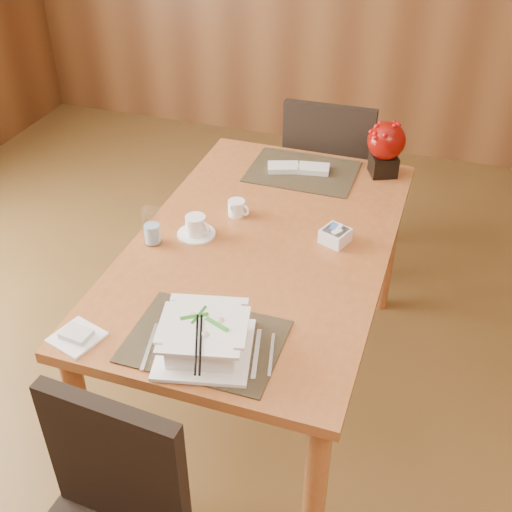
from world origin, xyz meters
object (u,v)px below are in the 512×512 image
(soup_setting, at_px, (204,338))
(sugar_caddy, at_px, (335,236))
(water_glass, at_px, (152,226))
(far_chair, at_px, (330,176))
(berry_decor, at_px, (386,146))
(bread_plate, at_px, (77,337))
(creamer_jug, at_px, (237,208))
(coffee_cup, at_px, (196,227))
(dining_table, at_px, (262,263))

(soup_setting, distance_m, sugar_caddy, 0.71)
(water_glass, height_order, far_chair, far_chair)
(berry_decor, relative_size, bread_plate, 1.76)
(water_glass, relative_size, bread_plate, 1.07)
(water_glass, bearing_deg, berry_decor, 48.11)
(soup_setting, height_order, creamer_jug, soup_setting)
(coffee_cup, bearing_deg, creamer_jug, 62.84)
(soup_setting, height_order, bread_plate, soup_setting)
(berry_decor, bearing_deg, creamer_jug, -133.53)
(soup_setting, xyz_separation_m, far_chair, (0.02, 1.54, -0.27))
(dining_table, relative_size, water_glass, 10.58)
(creamer_jug, height_order, sugar_caddy, creamer_jug)
(soup_setting, height_order, sugar_caddy, soup_setting)
(dining_table, distance_m, bread_plate, 0.76)
(soup_setting, distance_m, far_chair, 1.56)
(sugar_caddy, bearing_deg, coffee_cup, -166.48)
(dining_table, relative_size, creamer_jug, 17.78)
(dining_table, distance_m, creamer_jug, 0.24)
(dining_table, bearing_deg, far_chair, 87.58)
(far_chair, bearing_deg, water_glass, 67.80)
(berry_decor, relative_size, far_chair, 0.25)
(creamer_jug, distance_m, berry_decor, 0.70)
(coffee_cup, height_order, far_chair, far_chair)
(soup_setting, distance_m, creamer_jug, 0.75)
(dining_table, relative_size, far_chair, 1.59)
(berry_decor, bearing_deg, bread_plate, -117.99)
(bread_plate, bearing_deg, far_chair, 75.84)
(bread_plate, bearing_deg, dining_table, 60.93)
(creamer_jug, xyz_separation_m, far_chair, (0.19, 0.81, -0.25))
(coffee_cup, relative_size, far_chair, 0.15)
(soup_setting, relative_size, creamer_jug, 3.83)
(water_glass, height_order, creamer_jug, water_glass)
(soup_setting, distance_m, coffee_cup, 0.61)
(soup_setting, xyz_separation_m, creamer_jug, (-0.17, 0.73, -0.02))
(sugar_caddy, bearing_deg, creamer_jug, 171.26)
(coffee_cup, height_order, sugar_caddy, coffee_cup)
(soup_setting, bearing_deg, sugar_caddy, 57.88)
(soup_setting, height_order, water_glass, water_glass)
(creamer_jug, distance_m, bread_plate, 0.83)
(soup_setting, height_order, berry_decor, berry_decor)
(coffee_cup, bearing_deg, bread_plate, -101.20)
(sugar_caddy, xyz_separation_m, berry_decor, (0.08, 0.56, 0.11))
(water_glass, xyz_separation_m, sugar_caddy, (0.62, 0.21, -0.04))
(far_chair, bearing_deg, coffee_cup, 72.56)
(coffee_cup, distance_m, creamer_jug, 0.20)
(creamer_jug, xyz_separation_m, berry_decor, (0.48, 0.50, 0.10))
(coffee_cup, height_order, bread_plate, coffee_cup)
(sugar_caddy, relative_size, berry_decor, 0.38)
(water_glass, bearing_deg, sugar_caddy, 19.02)
(sugar_caddy, bearing_deg, bread_plate, -129.74)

